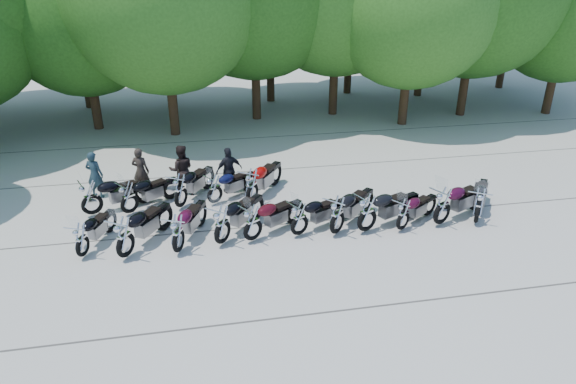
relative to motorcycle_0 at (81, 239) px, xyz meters
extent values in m
plane|color=#A09B91|center=(5.95, -0.62, -0.59)|extent=(90.00, 90.00, 0.00)
cylinder|color=#3A2614|center=(-1.30, 12.22, 1.06)|extent=(0.44, 0.44, 3.31)
sphere|color=#286319|center=(-1.30, 12.22, 4.73)|extent=(7.31, 7.31, 7.31)
cylinder|color=#3A2614|center=(2.38, 10.62, 1.38)|extent=(0.44, 0.44, 3.93)
cylinder|color=#3A2614|center=(6.49, 12.47, 1.48)|extent=(0.44, 0.44, 4.13)
cylinder|color=#3A2614|center=(10.56, 12.58, 1.46)|extent=(0.44, 0.44, 4.09)
cylinder|color=#3A2614|center=(13.50, 10.19, 1.22)|extent=(0.44, 0.44, 3.62)
sphere|color=#357721|center=(13.50, 10.19, 5.23)|extent=(8.00, 8.00, 8.00)
cylinder|color=#3A2614|center=(17.15, 11.16, 1.40)|extent=(0.44, 0.44, 3.98)
cylinder|color=#3A2614|center=(21.78, 10.58, 1.12)|extent=(0.44, 0.44, 3.41)
sphere|color=#286319|center=(21.78, 10.58, 4.89)|extent=(7.53, 7.53, 7.53)
cylinder|color=#3A2614|center=(-2.34, 16.35, 1.17)|extent=(0.44, 0.44, 3.52)
cylinder|color=#3A2614|center=(2.19, 15.80, 1.12)|extent=(0.44, 0.44, 3.42)
sphere|color=#286319|center=(2.19, 15.80, 4.91)|extent=(7.56, 7.56, 7.56)
cylinder|color=#3A2614|center=(7.75, 15.84, 1.19)|extent=(0.44, 0.44, 3.56)
cylinder|color=#3A2614|center=(12.64, 16.85, 1.29)|extent=(0.44, 0.44, 3.76)
cylinder|color=#3A2614|center=(16.63, 15.47, 1.23)|extent=(0.44, 0.44, 3.63)
cylinder|color=#3A2614|center=(22.56, 16.40, 1.60)|extent=(0.44, 0.44, 4.37)
imported|color=#1A2D36|center=(-0.20, 4.06, 0.25)|extent=(0.71, 0.59, 1.67)
imported|color=black|center=(2.73, 3.81, 0.30)|extent=(0.87, 0.68, 1.79)
imported|color=black|center=(4.37, 3.61, 0.24)|extent=(1.05, 0.69, 1.66)
imported|color=black|center=(1.33, 4.09, 0.25)|extent=(0.72, 0.59, 1.69)
camera|label=1|loc=(3.33, -13.09, 7.07)|focal=32.00mm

